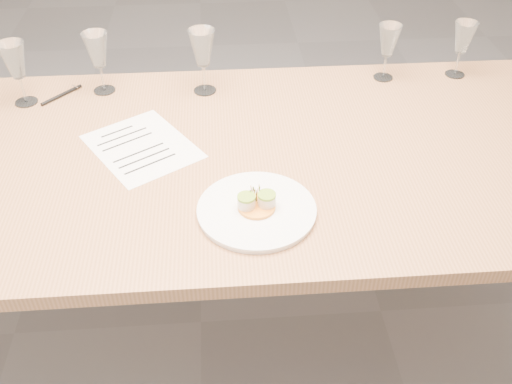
{
  "coord_description": "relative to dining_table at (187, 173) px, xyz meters",
  "views": [
    {
      "loc": [
        0.1,
        -1.32,
        1.68
      ],
      "look_at": [
        0.18,
        -0.25,
        0.8
      ],
      "focal_mm": 40.0,
      "sensor_mm": 36.0,
      "label": 1
    }
  ],
  "objects": [
    {
      "name": "ground",
      "position": [
        0.0,
        0.0,
        -0.68
      ],
      "size": [
        7.0,
        7.0,
        0.0
      ],
      "primitive_type": "plane",
      "color": "slate",
      "rests_on": "ground"
    },
    {
      "name": "dining_table",
      "position": [
        0.0,
        0.0,
        0.0
      ],
      "size": [
        2.4,
        1.0,
        0.75
      ],
      "color": "#AB764A",
      "rests_on": "ground"
    },
    {
      "name": "dinner_plate",
      "position": [
        0.18,
        -0.27,
        0.08
      ],
      "size": [
        0.29,
        0.29,
        0.08
      ],
      "rotation": [
        0.0,
        0.0,
        -0.39
      ],
      "color": "white",
      "rests_on": "dining_table"
    },
    {
      "name": "recipe_sheet",
      "position": [
        -0.12,
        0.05,
        0.07
      ],
      "size": [
        0.38,
        0.4,
        0.0
      ],
      "rotation": [
        0.0,
        0.0,
        0.57
      ],
      "color": "white",
      "rests_on": "dining_table"
    },
    {
      "name": "ballpoint_pen",
      "position": [
        -0.4,
        0.35,
        0.07
      ],
      "size": [
        0.11,
        0.12,
        0.01
      ],
      "rotation": [
        0.0,
        0.0,
        0.84
      ],
      "color": "black",
      "rests_on": "dining_table"
    },
    {
      "name": "wine_glass_0",
      "position": [
        -0.51,
        0.32,
        0.21
      ],
      "size": [
        0.08,
        0.08,
        0.2
      ],
      "color": "white",
      "rests_on": "dining_table"
    },
    {
      "name": "wine_glass_1",
      "position": [
        -0.27,
        0.38,
        0.21
      ],
      "size": [
        0.08,
        0.08,
        0.2
      ],
      "color": "white",
      "rests_on": "dining_table"
    },
    {
      "name": "wine_glass_2",
      "position": [
        0.06,
        0.36,
        0.22
      ],
      "size": [
        0.08,
        0.08,
        0.21
      ],
      "color": "white",
      "rests_on": "dining_table"
    },
    {
      "name": "wine_glass_3",
      "position": [
        0.67,
        0.4,
        0.2
      ],
      "size": [
        0.08,
        0.08,
        0.19
      ],
      "color": "white",
      "rests_on": "dining_table"
    },
    {
      "name": "wine_glass_4",
      "position": [
        0.92,
        0.4,
        0.2
      ],
      "size": [
        0.08,
        0.08,
        0.19
      ],
      "color": "white",
      "rests_on": "dining_table"
    }
  ]
}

